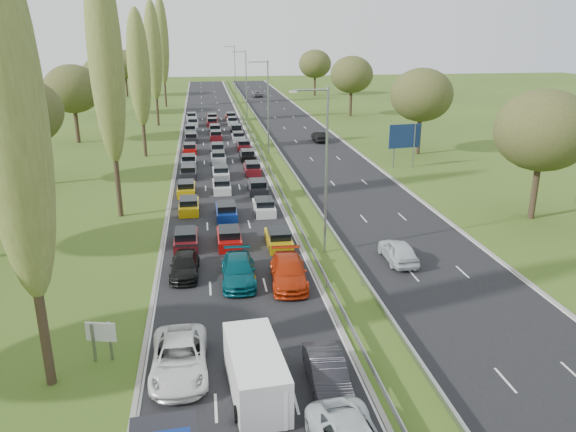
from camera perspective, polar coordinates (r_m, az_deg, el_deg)
ground at (r=76.82m, az=-2.15°, el=6.63°), size 260.00×260.00×0.00m
near_carriageway at (r=78.82m, az=-7.28°, el=6.80°), size 10.50×215.00×0.04m
far_carriageway at (r=80.26m, az=2.47°, el=7.14°), size 10.50×215.00×0.04m
central_reservation at (r=79.15m, az=-2.37°, el=7.39°), size 2.36×215.00×0.32m
lamp_columns at (r=73.86m, az=-2.02°, el=10.88°), size 0.18×140.18×12.00m
poplar_row at (r=63.43m, az=-15.99°, el=14.78°), size 2.80×127.80×22.44m
woodland_left at (r=60.65m, az=-26.20°, el=9.00°), size 8.00×166.00×11.10m
woodland_right at (r=67.94m, az=16.03°, el=10.97°), size 8.00×153.00×11.10m
traffic_queue_fill at (r=73.76m, az=-7.18°, el=6.36°), size 9.12×68.75×0.80m
near_car_2 at (r=27.97m, az=-10.98°, el=-13.98°), size 2.66×5.72×1.59m
near_car_3 at (r=38.20m, az=-10.44°, el=-4.97°), size 2.04×4.67×1.33m
near_car_7 at (r=36.71m, az=-5.05°, el=-5.53°), size 2.35×5.40×1.55m
near_car_8 at (r=37.38m, az=-4.94°, el=-5.17°), size 2.01×4.32×1.43m
near_car_9 at (r=26.51m, az=4.02°, el=-15.71°), size 1.71×4.71×1.54m
near_car_11 at (r=36.30m, az=0.06°, el=-5.69°), size 2.66×5.69×1.61m
near_car_12 at (r=36.33m, az=0.09°, el=-5.93°), size 1.55×3.84×1.31m
far_car_0 at (r=40.44m, az=11.13°, el=-3.48°), size 1.90×4.64×1.57m
far_car_1 at (r=83.32m, az=3.18°, el=8.07°), size 1.61×4.44×1.46m
far_car_2 at (r=141.17m, az=-3.14°, el=12.30°), size 2.41×5.10×1.41m
white_van_front at (r=26.17m, az=-3.37°, el=-15.22°), size 2.21×5.63×2.26m
white_van_rear at (r=25.93m, az=-2.95°, el=-16.08°), size 1.84×4.70×1.89m
info_sign at (r=29.57m, az=-18.45°, el=-11.49°), size 1.48×0.46×2.10m
direction_sign at (r=67.81m, az=11.77°, el=7.76°), size 3.98×0.62×5.20m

